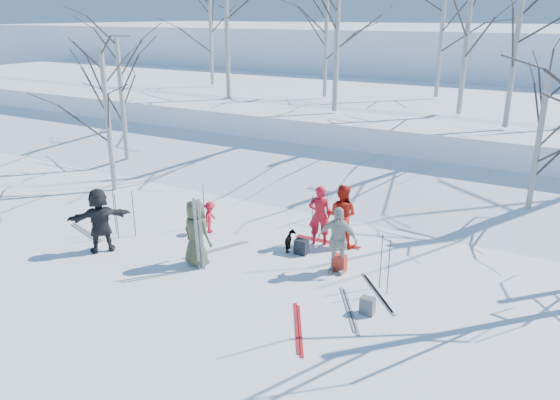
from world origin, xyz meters
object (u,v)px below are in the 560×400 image
Objects in this scene: skier_cream_east at (337,240)px; dog at (290,241)px; skier_olive_center at (196,233)px; skier_redor_behind at (342,216)px; skier_red_north at (320,215)px; backpack_dark at (301,247)px; skier_grey_west at (100,220)px; skier_red_seated at (210,217)px; backpack_red at (340,263)px; backpack_grey at (367,306)px.

skier_cream_east reaches higher than dog.
skier_redor_behind is (2.64, 2.91, 0.01)m from skier_olive_center.
backpack_dark is (-0.11, -0.83, -0.64)m from skier_red_north.
skier_red_north is 0.96× the size of skier_grey_west.
skier_red_seated is 4.27m from skier_cream_east.
dog is at bearing 41.28° from skier_redor_behind.
backpack_dark is at bearing 147.77° from dog.
skier_olive_center is 0.97× the size of skier_grey_west.
skier_olive_center is at bearing -169.69° from skier_red_seated.
backpack_red is (1.18, -1.24, -0.63)m from skier_red_north.
skier_redor_behind is 4.33× the size of backpack_dark.
backpack_grey is (4.61, -0.12, -0.66)m from skier_olive_center.
backpack_red is (3.26, 1.46, -0.64)m from skier_olive_center.
skier_red_north is 5.83m from skier_grey_west.
backpack_red is 2.07m from backpack_grey.
skier_olive_center is 4.07× the size of backpack_red.
skier_red_north is 1.09m from dog.
skier_red_north is 0.97× the size of skier_redor_behind.
skier_red_seated is (-1.00, 1.87, -0.39)m from skier_olive_center.
skier_cream_east reaches higher than backpack_dark.
backpack_dark is at bearing 54.30° from skier_redor_behind.
skier_olive_center reaches higher than skier_cream_east.
skier_grey_west is 5.34m from backpack_dark.
skier_cream_east is at bearing -114.78° from skier_red_seated.
dog is at bearing 173.73° from backpack_dark.
skier_red_north is at bearing -146.51° from dog.
dog is 3.62m from backpack_grey.
skier_red_seated is at bearing 166.01° from skier_cream_east.
skier_redor_behind is at bearing 161.06° from skier_grey_west.
skier_redor_behind is (0.56, 0.21, 0.03)m from skier_red_north.
skier_redor_behind is 1.56m from dog.
skier_red_north is 2.72× the size of dog.
skier_grey_west is at bearing -151.88° from backpack_dark.
skier_red_north is 3.84m from backpack_grey.
skier_grey_west is (-1.70, -2.50, 0.41)m from skier_red_seated.
backpack_red is (0.62, -1.46, -0.66)m from skier_redor_behind.
skier_grey_west reaches higher than skier_red_seated.
skier_cream_east is (1.14, -1.34, 0.01)m from skier_red_north.
skier_cream_east reaches higher than skier_red_seated.
skier_redor_behind is 1.71m from backpack_red.
skier_grey_west is 7.36m from backpack_grey.
skier_redor_behind reaches higher than skier_red_seated.
backpack_grey is at bearing 119.87° from skier_redor_behind.
skier_red_north is 0.60m from skier_redor_behind.
skier_redor_behind is 1.87× the size of skier_red_seated.
skier_red_seated is at bearing 160.53° from backpack_grey.
backpack_grey is 3.30m from backpack_dark.
skier_grey_west is at bearing 4.49° from dog.
skier_redor_behind is at bearing -161.57° from dog.
skier_grey_west reaches higher than backpack_dark.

